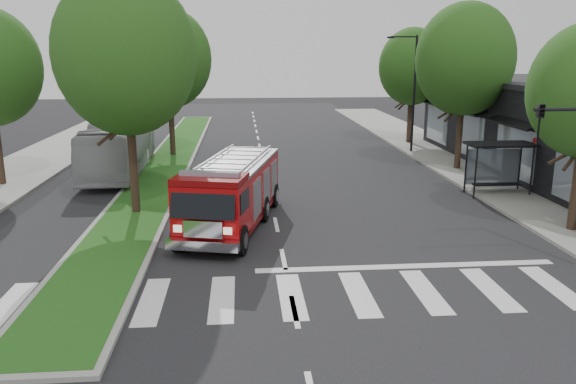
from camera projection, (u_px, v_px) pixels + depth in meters
name	position (u px, v px, depth m)	size (l,w,h in m)	color
ground	(283.00, 259.00, 19.22)	(140.00, 140.00, 0.00)	black
sidewalk_right	(503.00, 184.00, 29.88)	(5.00, 80.00, 0.15)	gray
median	(170.00, 161.00, 36.12)	(3.00, 50.00, 0.15)	gray
bus_shelter	(498.00, 154.00, 27.51)	(3.20, 1.60, 2.61)	black
tree_right_mid	(465.00, 59.00, 32.11)	(5.60, 5.60, 9.72)	black
tree_right_far	(412.00, 67.00, 41.94)	(5.00, 5.00, 8.73)	black
tree_median_near	(126.00, 54.00, 22.88)	(5.80, 5.80, 10.16)	black
tree_median_far	(168.00, 59.00, 36.50)	(5.60, 5.60, 9.72)	black
streetlight_right_far	(412.00, 89.00, 38.30)	(2.11, 0.20, 8.00)	black
fire_engine	(232.00, 193.00, 22.57)	(4.36, 8.70, 2.90)	#670507
city_bus	(120.00, 145.00, 32.89)	(2.66, 11.36, 3.17)	#B6B5BA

